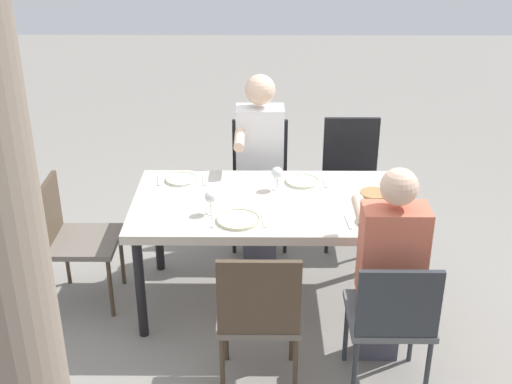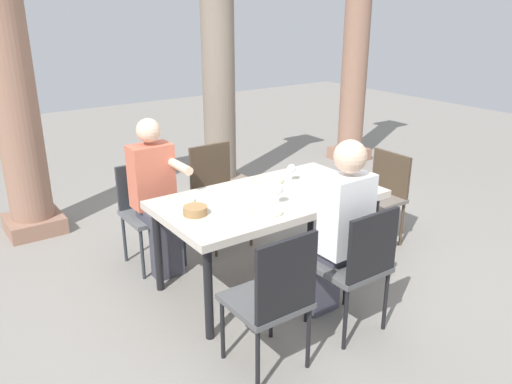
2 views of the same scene
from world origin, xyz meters
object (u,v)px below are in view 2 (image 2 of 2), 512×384
object	(u,v)px
chair_head_east	(380,192)
wine_glass_1	(278,190)
stone_column_far	(355,57)
diner_man_white	(156,193)
wine_glass_2	(292,169)
chair_west_south	(274,295)
stone_column_near	(11,78)
chair_mid_north	(217,187)
plate_2	(268,181)
plate_3	(352,190)
bread_basket	(196,211)
stone_column_centre	(218,62)
chair_mid_south	(357,262)
dining_table	(269,203)
plate_1	(268,212)
chair_west_north	(148,206)
plate_0	(181,200)
diner_woman_green	(339,227)

from	to	relation	value
chair_head_east	wine_glass_1	distance (m)	1.38
stone_column_far	chair_head_east	bearing A→B (deg)	-129.51
diner_man_white	wine_glass_2	world-z (taller)	diner_man_white
chair_west_south	stone_column_near	world-z (taller)	stone_column_near
diner_man_white	chair_head_east	bearing A→B (deg)	-19.93
chair_mid_north	plate_2	xyz separation A→B (m)	(0.12, -0.61, 0.21)
chair_west_south	wine_glass_1	world-z (taller)	chair_west_south
chair_mid_north	plate_3	xyz separation A→B (m)	(0.52, -1.18, 0.21)
stone_column_far	wine_glass_2	xyz separation A→B (m)	(-2.66, -1.95, -0.59)
chair_mid_north	bread_basket	bearing A→B (deg)	-128.67
chair_head_east	wine_glass_1	bearing A→B (deg)	-172.59
stone_column_near	stone_column_centre	size ratio (longest dim) A/B	0.99
chair_mid_south	plate_2	bearing A→B (deg)	83.84
chair_west_south	stone_column_centre	world-z (taller)	stone_column_centre
dining_table	plate_2	bearing A→B (deg)	54.95
plate_1	wine_glass_1	distance (m)	0.22
chair_west_north	bread_basket	bearing A→B (deg)	-91.16
chair_west_south	stone_column_far	distance (m)	4.81
dining_table	bread_basket	xyz separation A→B (m)	(-0.64, -0.00, 0.09)
chair_head_east	diner_man_white	size ratio (longest dim) A/B	0.66
plate_3	bread_basket	distance (m)	1.26
diner_man_white	stone_column_centre	size ratio (longest dim) A/B	0.42
stone_column_near	plate_2	world-z (taller)	stone_column_near
dining_table	stone_column_far	distance (m)	3.77
chair_west_south	chair_mid_north	size ratio (longest dim) A/B	1.02
wine_glass_2	plate_3	size ratio (longest dim) A/B	0.69
diner_man_white	plate_0	xyz separation A→B (m)	(0.02, -0.40, 0.06)
dining_table	chair_head_east	distance (m)	1.29
chair_head_east	stone_column_near	distance (m)	3.49
dining_table	stone_column_far	bearing A→B (deg)	35.01
chair_west_south	stone_column_centre	distance (m)	3.49
chair_west_south	bread_basket	xyz separation A→B (m)	(-0.02, 0.89, 0.24)
chair_mid_south	plate_3	size ratio (longest dim) A/B	4.34
stone_column_far	bread_basket	bearing A→B (deg)	-149.96
stone_column_near	chair_mid_north	bearing A→B (deg)	-41.86
plate_1	chair_mid_north	bearing A→B (deg)	76.31
wine_glass_1	plate_3	size ratio (longest dim) A/B	0.72
diner_woman_green	plate_0	size ratio (longest dim) A/B	6.38
dining_table	chair_mid_south	distance (m)	0.90
chair_head_east	wine_glass_1	size ratio (longest dim) A/B	5.59
stone_column_near	wine_glass_2	distance (m)	2.64
plate_1	wine_glass_1	world-z (taller)	wine_glass_1
chair_mid_south	wine_glass_2	xyz separation A→B (m)	(0.29, 1.06, 0.31)
stone_column_far	plate_0	world-z (taller)	stone_column_far
diner_man_white	stone_column_near	bearing A→B (deg)	115.70
chair_west_north	dining_table	bearing A→B (deg)	-54.53
stone_column_centre	plate_0	world-z (taller)	stone_column_centre
bread_basket	plate_3	bearing A→B (deg)	-13.49
diner_woman_green	plate_1	world-z (taller)	diner_woman_green
wine_glass_2	chair_head_east	bearing A→B (deg)	-10.52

